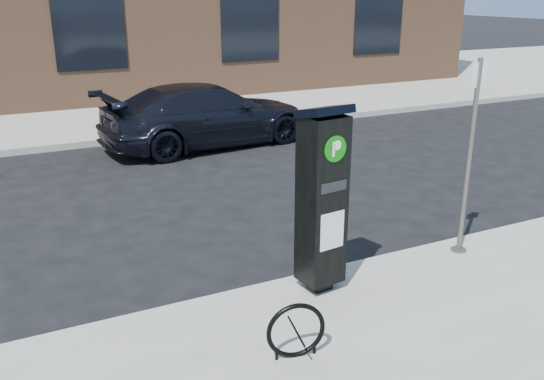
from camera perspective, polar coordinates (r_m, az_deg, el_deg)
ground at (r=7.07m, az=0.57°, el=-10.10°), size 120.00×120.00×0.00m
sidewalk_far at (r=19.99m, az=-17.91°, el=8.57°), size 60.00×12.00×0.15m
curb_near at (r=7.02m, az=0.65°, el=-9.64°), size 60.00×0.12×0.16m
curb_far at (r=14.22m, az=-14.11°, el=4.87°), size 60.00×0.12×0.16m
parking_kiosk at (r=6.42m, az=4.96°, el=-0.80°), size 0.55×0.50×2.19m
sign_pole at (r=7.73m, az=18.92°, el=2.79°), size 0.22×0.20×2.54m
bike_rack at (r=5.57m, az=2.39°, el=-13.77°), size 0.58×0.16×0.58m
car_dark at (r=13.52m, az=-6.39°, el=7.42°), size 5.15×2.53×1.44m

